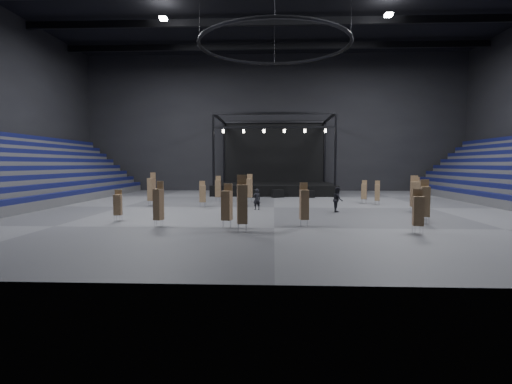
{
  "coord_description": "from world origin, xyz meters",
  "views": [
    {
      "loc": [
        -0.04,
        -32.44,
        3.53
      ],
      "look_at": [
        -1.39,
        -2.0,
        1.4
      ],
      "focal_mm": 28.0,
      "sensor_mm": 36.0,
      "label": 1
    }
  ],
  "objects_px": {
    "chair_stack_10": "(202,193)",
    "chair_stack_9": "(364,191)",
    "chair_stack_15": "(304,204)",
    "stage": "(274,181)",
    "chair_stack_6": "(242,203)",
    "chair_stack_5": "(249,187)",
    "chair_stack_16": "(242,191)",
    "man_center": "(257,199)",
    "chair_stack_7": "(425,202)",
    "chair_stack_1": "(377,192)",
    "chair_stack_8": "(227,205)",
    "chair_stack_2": "(118,204)",
    "chair_stack_0": "(152,189)",
    "chair_stack_11": "(415,193)",
    "flight_case_right": "(309,194)",
    "flight_case_left": "(251,193)",
    "chair_stack_3": "(418,210)",
    "chair_stack_12": "(218,188)",
    "flight_case_mid": "(278,194)",
    "chair_stack_4": "(159,204)",
    "chair_stack_13": "(418,188)",
    "crew_member": "(338,199)",
    "chair_stack_14": "(425,201)"
  },
  "relations": [
    {
      "from": "chair_stack_10",
      "to": "chair_stack_9",
      "type": "bearing_deg",
      "value": -0.28
    },
    {
      "from": "chair_stack_15",
      "to": "chair_stack_9",
      "type": "bearing_deg",
      "value": 56.44
    },
    {
      "from": "stage",
      "to": "chair_stack_6",
      "type": "distance_m",
      "value": 28.07
    },
    {
      "from": "stage",
      "to": "chair_stack_5",
      "type": "bearing_deg",
      "value": -101.33
    },
    {
      "from": "chair_stack_16",
      "to": "stage",
      "type": "bearing_deg",
      "value": 60.54
    },
    {
      "from": "chair_stack_16",
      "to": "man_center",
      "type": "bearing_deg",
      "value": -83.25
    },
    {
      "from": "chair_stack_7",
      "to": "stage",
      "type": "bearing_deg",
      "value": 128.12
    },
    {
      "from": "stage",
      "to": "chair_stack_1",
      "type": "xyz_separation_m",
      "value": [
        9.0,
        -13.61,
        -0.35
      ]
    },
    {
      "from": "chair_stack_1",
      "to": "chair_stack_8",
      "type": "height_order",
      "value": "chair_stack_8"
    },
    {
      "from": "chair_stack_2",
      "to": "chair_stack_9",
      "type": "bearing_deg",
      "value": 28.59
    },
    {
      "from": "man_center",
      "to": "chair_stack_0",
      "type": "bearing_deg",
      "value": -40.79
    },
    {
      "from": "chair_stack_11",
      "to": "flight_case_right",
      "type": "bearing_deg",
      "value": 124.01
    },
    {
      "from": "chair_stack_6",
      "to": "chair_stack_16",
      "type": "height_order",
      "value": "chair_stack_6"
    },
    {
      "from": "flight_case_left",
      "to": "chair_stack_3",
      "type": "xyz_separation_m",
      "value": [
        9.73,
        -21.7,
        0.77
      ]
    },
    {
      "from": "flight_case_right",
      "to": "chair_stack_6",
      "type": "relative_size",
      "value": 0.38
    },
    {
      "from": "flight_case_right",
      "to": "chair_stack_1",
      "type": "height_order",
      "value": "chair_stack_1"
    },
    {
      "from": "chair_stack_12",
      "to": "chair_stack_16",
      "type": "bearing_deg",
      "value": -56.64
    },
    {
      "from": "flight_case_mid",
      "to": "stage",
      "type": "bearing_deg",
      "value": 93.48
    },
    {
      "from": "chair_stack_6",
      "to": "chair_stack_16",
      "type": "relative_size",
      "value": 1.2
    },
    {
      "from": "chair_stack_4",
      "to": "chair_stack_1",
      "type": "bearing_deg",
      "value": 60.86
    },
    {
      "from": "chair_stack_7",
      "to": "chair_stack_11",
      "type": "xyz_separation_m",
      "value": [
        0.48,
        3.39,
        0.3
      ]
    },
    {
      "from": "stage",
      "to": "chair_stack_13",
      "type": "distance_m",
      "value": 16.86
    },
    {
      "from": "chair_stack_9",
      "to": "crew_member",
      "type": "distance_m",
      "value": 7.67
    },
    {
      "from": "chair_stack_1",
      "to": "chair_stack_13",
      "type": "relative_size",
      "value": 0.92
    },
    {
      "from": "chair_stack_5",
      "to": "chair_stack_14",
      "type": "distance_m",
      "value": 17.28
    },
    {
      "from": "chair_stack_6",
      "to": "chair_stack_15",
      "type": "height_order",
      "value": "chair_stack_6"
    },
    {
      "from": "chair_stack_1",
      "to": "chair_stack_3",
      "type": "height_order",
      "value": "chair_stack_3"
    },
    {
      "from": "stage",
      "to": "flight_case_right",
      "type": "relative_size",
      "value": 12.4
    },
    {
      "from": "chair_stack_6",
      "to": "chair_stack_7",
      "type": "xyz_separation_m",
      "value": [
        11.41,
        5.36,
        -0.4
      ]
    },
    {
      "from": "chair_stack_11",
      "to": "chair_stack_12",
      "type": "distance_m",
      "value": 17.52
    },
    {
      "from": "chair_stack_13",
      "to": "chair_stack_16",
      "type": "bearing_deg",
      "value": -167.65
    },
    {
      "from": "flight_case_left",
      "to": "chair_stack_6",
      "type": "relative_size",
      "value": 0.43
    },
    {
      "from": "chair_stack_10",
      "to": "chair_stack_16",
      "type": "bearing_deg",
      "value": 2.87
    },
    {
      "from": "chair_stack_7",
      "to": "chair_stack_14",
      "type": "relative_size",
      "value": 0.8
    },
    {
      "from": "stage",
      "to": "chair_stack_15",
      "type": "distance_m",
      "value": 26.1
    },
    {
      "from": "chair_stack_2",
      "to": "chair_stack_16",
      "type": "xyz_separation_m",
      "value": [
        6.98,
        9.3,
        0.23
      ]
    },
    {
      "from": "chair_stack_13",
      "to": "chair_stack_14",
      "type": "relative_size",
      "value": 0.87
    },
    {
      "from": "chair_stack_3",
      "to": "chair_stack_9",
      "type": "bearing_deg",
      "value": 95.98
    },
    {
      "from": "stage",
      "to": "flight_case_left",
      "type": "xyz_separation_m",
      "value": [
        -2.43,
        -6.52,
        -1.02
      ]
    },
    {
      "from": "flight_case_mid",
      "to": "chair_stack_6",
      "type": "height_order",
      "value": "chair_stack_6"
    },
    {
      "from": "flight_case_mid",
      "to": "chair_stack_3",
      "type": "height_order",
      "value": "chair_stack_3"
    },
    {
      "from": "chair_stack_9",
      "to": "chair_stack_2",
      "type": "bearing_deg",
      "value": -126.08
    },
    {
      "from": "chair_stack_5",
      "to": "chair_stack_10",
      "type": "bearing_deg",
      "value": -116.9
    },
    {
      "from": "chair_stack_0",
      "to": "chair_stack_15",
      "type": "height_order",
      "value": "chair_stack_0"
    },
    {
      "from": "chair_stack_16",
      "to": "flight_case_right",
      "type": "bearing_deg",
      "value": 33.47
    },
    {
      "from": "chair_stack_1",
      "to": "chair_stack_13",
      "type": "height_order",
      "value": "chair_stack_13"
    },
    {
      "from": "flight_case_right",
      "to": "chair_stack_6",
      "type": "height_order",
      "value": "chair_stack_6"
    },
    {
      "from": "stage",
      "to": "chair_stack_5",
      "type": "distance_m",
      "value": 11.8
    },
    {
      "from": "crew_member",
      "to": "flight_case_mid",
      "type": "bearing_deg",
      "value": 24.47
    },
    {
      "from": "chair_stack_0",
      "to": "chair_stack_13",
      "type": "height_order",
      "value": "chair_stack_0"
    }
  ]
}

